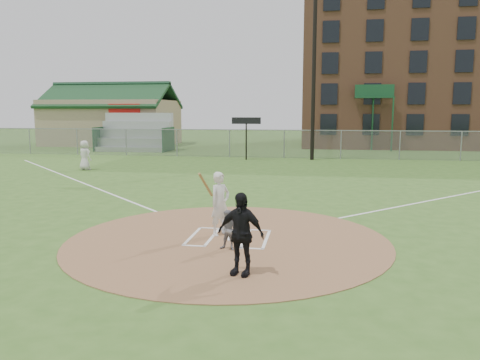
# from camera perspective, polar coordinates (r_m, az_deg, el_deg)

# --- Properties ---
(ground) EXTENTS (140.00, 140.00, 0.00)m
(ground) POSITION_cam_1_polar(r_m,az_deg,el_deg) (12.38, -1.49, -7.31)
(ground) COLOR #3A6322
(ground) RESTS_ON ground
(dirt_circle) EXTENTS (8.40, 8.40, 0.02)m
(dirt_circle) POSITION_cam_1_polar(r_m,az_deg,el_deg) (12.38, -1.49, -7.26)
(dirt_circle) COLOR #976B47
(dirt_circle) RESTS_ON ground
(home_plate) EXTENTS (0.52, 0.52, 0.03)m
(home_plate) POSITION_cam_1_polar(r_m,az_deg,el_deg) (12.40, -0.38, -7.11)
(home_plate) COLOR white
(home_plate) RESTS_ON dirt_circle
(foul_line_first) EXTENTS (17.04, 17.04, 0.01)m
(foul_line_first) POSITION_cam_1_polar(r_m,az_deg,el_deg) (22.05, 26.98, -1.25)
(foul_line_first) COLOR white
(foul_line_first) RESTS_ON ground
(foul_line_third) EXTENTS (17.04, 17.04, 0.01)m
(foul_line_third) POSITION_cam_1_polar(r_m,az_deg,el_deg) (23.79, -19.07, -0.15)
(foul_line_third) COLOR white
(foul_line_third) RESTS_ON ground
(catcher) EXTENTS (0.54, 0.46, 0.98)m
(catcher) POSITION_cam_1_polar(r_m,az_deg,el_deg) (11.34, -1.39, -6.12)
(catcher) COLOR gray
(catcher) RESTS_ON dirt_circle
(umpire) EXTENTS (1.08, 0.67, 1.72)m
(umpire) POSITION_cam_1_polar(r_m,az_deg,el_deg) (9.58, 0.07, -6.56)
(umpire) COLOR black
(umpire) RESTS_ON dirt_circle
(ondeck_player) EXTENTS (0.97, 0.82, 1.69)m
(ondeck_player) POSITION_cam_1_polar(r_m,az_deg,el_deg) (28.24, -18.40, 2.88)
(ondeck_player) COLOR silver
(ondeck_player) RESTS_ON ground
(batters_boxes) EXTENTS (2.08, 1.88, 0.01)m
(batters_boxes) POSITION_cam_1_polar(r_m,az_deg,el_deg) (12.51, -1.36, -7.02)
(batters_boxes) COLOR white
(batters_boxes) RESTS_ON dirt_circle
(batter_at_plate) EXTENTS (0.80, 1.06, 1.78)m
(batter_at_plate) POSITION_cam_1_polar(r_m,az_deg,el_deg) (12.64, -2.45, -2.86)
(batter_at_plate) COLOR silver
(batter_at_plate) RESTS_ON dirt_circle
(outfield_fence) EXTENTS (56.08, 0.08, 2.03)m
(outfield_fence) POSITION_cam_1_polar(r_m,az_deg,el_deg) (33.86, 5.41, 4.41)
(outfield_fence) COLOR slate
(outfield_fence) RESTS_ON ground
(bleachers) EXTENTS (6.08, 3.20, 3.20)m
(bleachers) POSITION_cam_1_polar(r_m,az_deg,el_deg) (40.88, -12.76, 5.73)
(bleachers) COLOR #B7BABF
(bleachers) RESTS_ON ground
(clubhouse) EXTENTS (12.20, 8.71, 6.23)m
(clubhouse) POSITION_cam_1_polar(r_m,az_deg,el_deg) (49.07, -15.28, 6.99)
(clubhouse) COLOR tan
(clubhouse) RESTS_ON ground
(brick_warehouse) EXTENTS (30.00, 17.17, 15.00)m
(brick_warehouse) POSITION_cam_1_polar(r_m,az_deg,el_deg) (51.72, 25.20, 12.23)
(brick_warehouse) COLOR brown
(brick_warehouse) RESTS_ON ground
(light_pole) EXTENTS (1.20, 0.30, 12.22)m
(light_pole) POSITION_cam_1_polar(r_m,az_deg,el_deg) (32.87, 9.02, 13.99)
(light_pole) COLOR black
(light_pole) RESTS_ON ground
(scoreboard_sign) EXTENTS (2.00, 0.10, 2.93)m
(scoreboard_sign) POSITION_cam_1_polar(r_m,az_deg,el_deg) (32.27, 0.77, 6.69)
(scoreboard_sign) COLOR black
(scoreboard_sign) RESTS_ON ground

